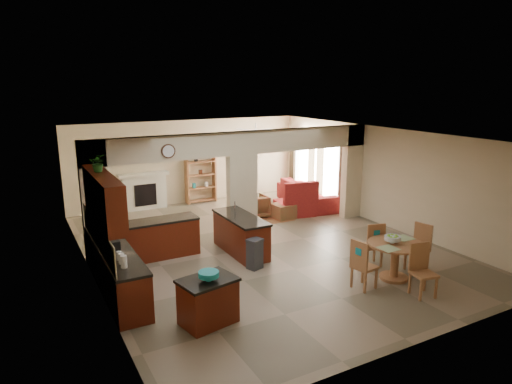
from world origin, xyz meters
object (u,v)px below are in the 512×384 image
dining_table (395,255)px  armchair (255,206)px  kitchen_island (208,301)px  sofa (307,194)px

dining_table → armchair: bearing=94.4°
dining_table → armchair: (-0.42, 5.37, -0.18)m
kitchen_island → sofa: (5.89, 5.55, -0.02)m
dining_table → sofa: dining_table is taller
armchair → dining_table: bearing=97.2°
kitchen_island → armchair: (3.71, 5.18, -0.07)m
dining_table → armchair: size_ratio=1.56×
armchair → sofa: bearing=-167.4°
sofa → armchair: 2.21m
kitchen_island → dining_table: (4.12, -0.19, 0.11)m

